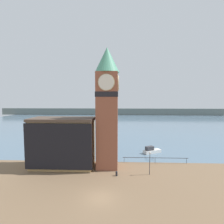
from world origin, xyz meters
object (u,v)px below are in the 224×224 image
pier_building (63,142)px  mooring_bollard_near (117,173)px  clock_tower (107,105)px  boat_near (151,151)px  lamp_post (150,159)px

pier_building → mooring_bollard_near: bearing=-18.7°
clock_tower → mooring_bollard_near: clock_tower is taller
boat_near → lamp_post: bearing=-129.4°
boat_near → mooring_bollard_near: size_ratio=5.72×
pier_building → clock_tower: bearing=2.4°
mooring_bollard_near → lamp_post: lamp_post is taller
clock_tower → pier_building: (-8.35, -0.34, -7.04)m
pier_building → lamp_post: 16.08m
pier_building → mooring_bollard_near: 11.52m
clock_tower → lamp_post: (7.39, -3.05, -8.92)m
mooring_bollard_near → lamp_post: bearing=7.4°
boat_near → mooring_bollard_near: boat_near is taller
mooring_bollard_near → lamp_post: size_ratio=0.20×
boat_near → lamp_post: (-2.43, -11.73, 2.17)m
pier_building → boat_near: (18.16, 9.02, -4.06)m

